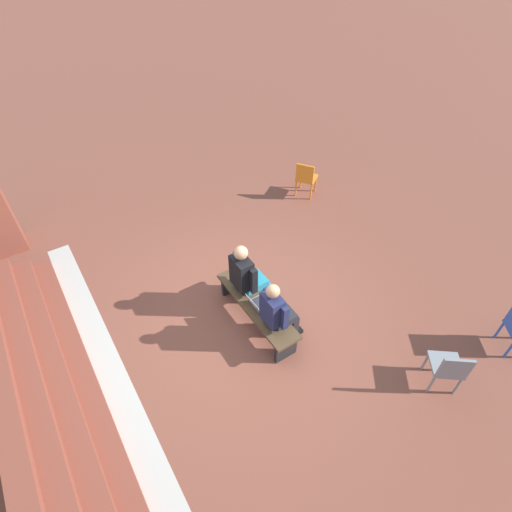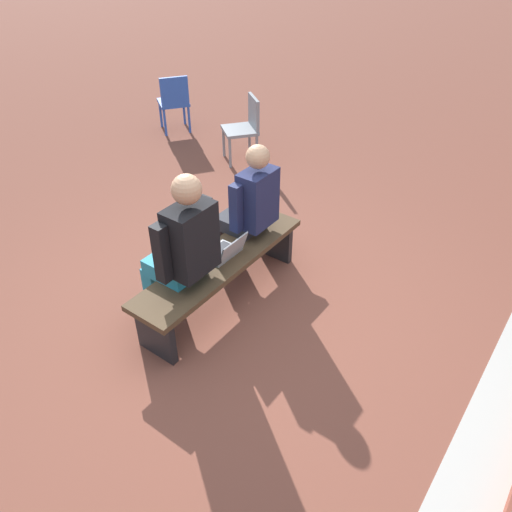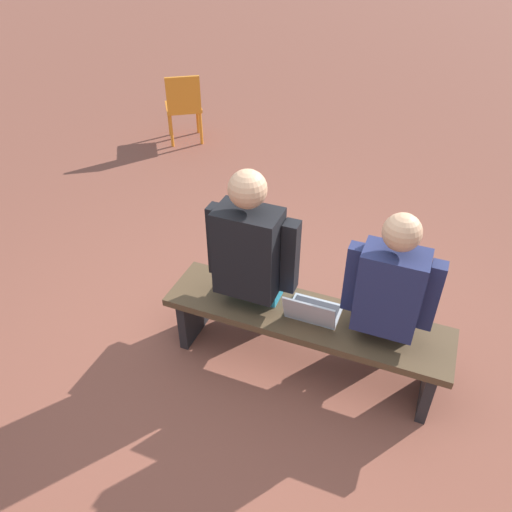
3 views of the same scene
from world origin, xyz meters
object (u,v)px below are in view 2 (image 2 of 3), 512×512
at_px(laptop, 225,251).
at_px(plastic_chair_mid_courtyard, 245,125).
at_px(bench, 222,267).
at_px(plastic_chair_far_right, 174,100).
at_px(person_student, 248,207).
at_px(person_adult, 182,248).

relative_size(laptop, plastic_chair_mid_courtyard, 0.38).
xyz_separation_m(bench, plastic_chair_far_right, (-2.54, -2.98, 0.13)).
height_order(bench, laptop, laptop).
bearing_deg(person_student, laptop, 10.32).
bearing_deg(person_adult, person_student, 179.67).
bearing_deg(person_student, plastic_chair_mid_courtyard, -142.07).
bearing_deg(laptop, plastic_chair_mid_courtyard, -146.12).
relative_size(laptop, plastic_chair_far_right, 0.38).
bearing_deg(plastic_chair_mid_courtyard, person_student, 37.93).
bearing_deg(laptop, person_adult, -11.27).
relative_size(person_adult, plastic_chair_mid_courtyard, 1.65).
xyz_separation_m(bench, laptop, (-0.04, 0.01, 0.15)).
distance_m(bench, plastic_chair_far_right, 3.92).
bearing_deg(plastic_chair_mid_courtyard, bench, 33.19).
bearing_deg(plastic_chair_far_right, person_adult, 45.05).
bearing_deg(plastic_chair_far_right, bench, 49.58).
bearing_deg(plastic_chair_mid_courtyard, person_adult, 28.45).
bearing_deg(person_student, bench, 7.93).
relative_size(bench, laptop, 5.62).
bearing_deg(bench, person_student, -172.07).
height_order(person_adult, laptop, person_adult).
bearing_deg(plastic_chair_far_right, laptop, 50.19).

